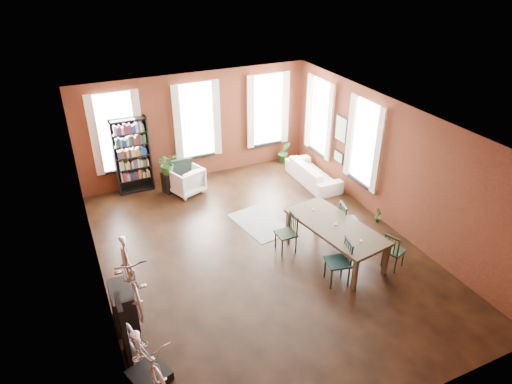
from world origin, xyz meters
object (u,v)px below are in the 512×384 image
dining_chair_b (286,233)px  white_armchair (186,179)px  dining_chair_a (338,262)px  console_table (123,306)px  bike_trainer (149,376)px  plant_stand (169,182)px  dining_chair_c (394,250)px  dining_chair_d (349,222)px  bookshelf (132,156)px  cream_sofa (313,170)px  dining_table (334,240)px  bicycle_floor (141,335)px

dining_chair_b → white_armchair: bearing=-159.7°
dining_chair_a → console_table: dining_chair_a is taller
bike_trainer → plant_stand: 6.52m
bike_trainer → dining_chair_c: bearing=7.5°
dining_chair_d → bookshelf: size_ratio=0.45×
white_armchair → cream_sofa: bearing=144.3°
white_armchair → console_table: white_armchair is taller
dining_chair_d → bike_trainer: size_ratio=1.67×
white_armchair → dining_chair_d: bearing=105.7°
dining_chair_b → cream_sofa: bearing=140.1°
dining_table → white_armchair: bearing=107.5°
bike_trainer → console_table: bearing=94.0°
dining_chair_a → plant_stand: dining_chair_a is taller
dining_chair_d → dining_chair_a: bearing=149.4°
plant_stand → dining_chair_b: bearing=-66.2°
dining_table → dining_chair_d: (0.68, 0.41, 0.08)m
dining_table → cream_sofa: (1.45, 3.35, -0.01)m
plant_stand → bike_trainer: bearing=-108.1°
dining_chair_d → dining_chair_b: bearing=94.6°
dining_chair_b → dining_chair_c: size_ratio=1.08×
dining_table → bookshelf: size_ratio=1.10×
bookshelf → console_table: bookshelf is taller
dining_chair_d → cream_sofa: 3.04m
bookshelf → bike_trainer: size_ratio=3.71×
bookshelf → cream_sofa: bookshelf is taller
dining_chair_b → dining_chair_d: bearing=83.4°
dining_chair_b → cream_sofa: 3.61m
dining_chair_b → white_armchair: (-1.28, 3.70, -0.04)m
white_armchair → plant_stand: 0.52m
white_armchair → dining_chair_c: bearing=100.5°
bookshelf → console_table: size_ratio=2.75×
bicycle_floor → dining_chair_d: bearing=8.9°
dining_chair_a → dining_table: bearing=163.4°
dining_table → bicycle_floor: bearing=-170.7°
bookshelf → plant_stand: 1.26m
dining_chair_b → dining_chair_c: 2.43m
plant_stand → dining_chair_d: bearing=-51.1°
dining_chair_a → bookshelf: bookshelf is taller
dining_table → console_table: bearing=172.3°
dining_chair_b → dining_table: bearing=56.8°
dining_chair_a → cream_sofa: dining_chair_a is taller
dining_chair_a → dining_chair_c: dining_chair_a is taller
bicycle_floor → dining_chair_b: bearing=18.9°
dining_chair_c → console_table: bearing=60.9°
bicycle_floor → plant_stand: bearing=60.1°
dining_chair_a → white_armchair: 5.43m
bookshelf → white_armchair: (1.30, -0.72, -0.67)m
dining_table → dining_chair_a: (-0.45, -0.81, 0.10)m
dining_chair_a → plant_stand: 5.81m
dining_chair_d → cream_sofa: dining_chair_d is taller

